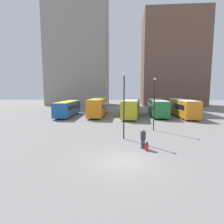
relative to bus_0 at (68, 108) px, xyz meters
The scene contains 12 objects.
ground_plane 23.25m from the bus_0, 62.80° to the right, with size 160.00×160.00×0.00m, color slate.
building_block_left 32.85m from the bus_0, 100.50° to the left, with size 19.78×11.10×38.38m.
building_block_right 39.89m from the bus_0, 46.24° to the left, with size 19.40×10.98×29.16m.
bus_0 is the anchor object (origin of this frame).
bus_1 5.79m from the bus_0, 14.09° to the left, with size 2.62×11.95×3.26m.
bus_2 11.88m from the bus_0, ahead, with size 3.75×10.52×3.17m.
bus_3 16.97m from the bus_0, ahead, with size 3.01×10.73×3.03m.
bus_4 21.21m from the bus_0, ahead, with size 2.56×10.25×3.14m.
traveler 21.70m from the bus_0, 55.83° to the right, with size 0.43×0.43×1.65m.
suitcase 22.25m from the bus_0, 55.95° to the right, with size 0.25×0.35×0.73m.
lamp_post_0 18.58m from the bus_0, 54.97° to the right, with size 0.28×0.28×6.41m.
lamp_post_1 18.12m from the bus_0, 38.23° to the right, with size 0.28×0.28×6.22m.
Camera 1 is at (0.04, -11.40, 4.71)m, focal length 28.00 mm.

